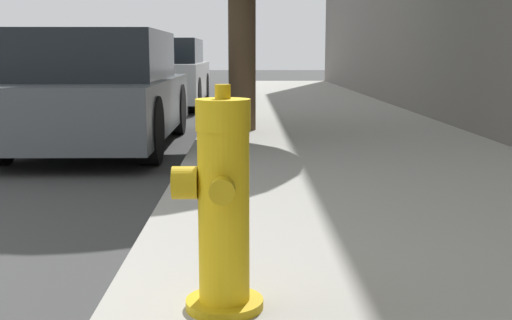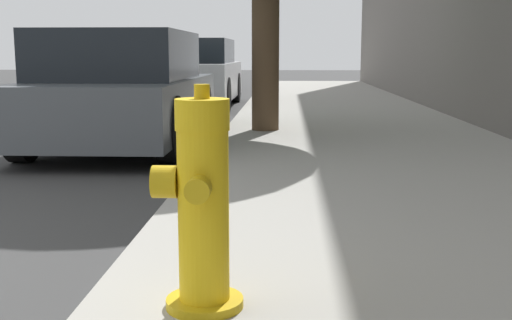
% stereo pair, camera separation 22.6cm
% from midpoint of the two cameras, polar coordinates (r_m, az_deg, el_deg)
% --- Properties ---
extents(sidewalk_slab, '(3.34, 40.00, 0.15)m').
position_cam_midpoint_polar(sidewalk_slab, '(3.02, 18.45, -11.11)').
color(sidewalk_slab, '#99968E').
rests_on(sidewalk_slab, ground_plane).
extents(fire_hydrant, '(0.34, 0.35, 0.85)m').
position_cam_midpoint_polar(fire_hydrant, '(2.41, -5.72, -4.27)').
color(fire_hydrant, '#C39C11').
rests_on(fire_hydrant, sidewalk_slab).
extents(parked_car_near, '(1.73, 3.97, 1.36)m').
position_cam_midpoint_polar(parked_car_near, '(7.82, -14.57, 5.89)').
color(parked_car_near, '#4C5156').
rests_on(parked_car_near, ground_plane).
extents(parked_car_mid, '(1.83, 4.10, 1.39)m').
position_cam_midpoint_polar(parked_car_mid, '(13.49, -9.00, 7.55)').
color(parked_car_mid, '#B7B7BC').
rests_on(parked_car_mid, ground_plane).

